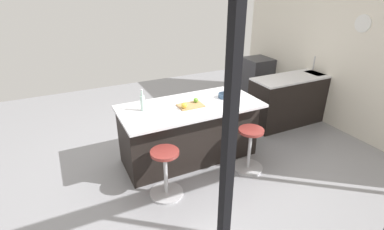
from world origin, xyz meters
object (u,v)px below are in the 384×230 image
(apple_green, at_px, (196,100))
(apple_yellow, at_px, (184,105))
(oven_range, at_px, (257,77))
(stool_middle, at_px, (166,174))
(fruit_bowl, at_px, (224,95))
(kitchen_island, at_px, (189,131))
(cutting_board, at_px, (191,105))
(water_bottle, at_px, (143,102))
(stool_by_window, at_px, (249,151))

(apple_green, distance_m, apple_yellow, 0.26)
(oven_range, xyz_separation_m, apple_green, (2.55, 1.81, 0.52))
(stool_middle, xyz_separation_m, fruit_bowl, (-1.25, -0.65, 0.64))
(kitchen_island, bearing_deg, cutting_board, 80.14)
(oven_range, relative_size, fruit_bowl, 4.77)
(oven_range, height_order, stool_middle, oven_range)
(kitchen_island, height_order, apple_yellow, apple_yellow)
(oven_range, relative_size, apple_green, 12.52)
(kitchen_island, height_order, stool_middle, kitchen_island)
(stool_middle, height_order, cutting_board, cutting_board)
(water_bottle, bearing_deg, oven_range, -152.67)
(kitchen_island, distance_m, fruit_bowl, 0.77)
(kitchen_island, xyz_separation_m, apple_yellow, (0.14, 0.14, 0.51))
(cutting_board, distance_m, apple_yellow, 0.15)
(oven_range, distance_m, stool_middle, 4.10)
(fruit_bowl, bearing_deg, water_bottle, -3.50)
(oven_range, bearing_deg, cutting_board, 35.05)
(oven_range, distance_m, kitchen_island, 3.19)
(fruit_bowl, bearing_deg, kitchen_island, -0.97)
(stool_middle, bearing_deg, apple_yellow, -134.16)
(stool_middle, relative_size, apple_green, 9.19)
(cutting_board, height_order, apple_green, apple_green)
(stool_by_window, bearing_deg, oven_range, -129.13)
(stool_by_window, bearing_deg, apple_yellow, -33.46)
(kitchen_island, xyz_separation_m, apple_green, (-0.09, 0.03, 0.51))
(oven_range, xyz_separation_m, stool_by_window, (1.99, 2.45, -0.14))
(stool_by_window, distance_m, water_bottle, 1.68)
(stool_middle, xyz_separation_m, apple_yellow, (-0.51, -0.52, 0.66))
(stool_by_window, relative_size, cutting_board, 1.83)
(stool_by_window, height_order, apple_green, apple_green)
(oven_range, relative_size, stool_middle, 1.36)
(apple_green, relative_size, apple_yellow, 0.87)
(water_bottle, bearing_deg, apple_yellow, 158.70)
(fruit_bowl, bearing_deg, apple_yellow, 10.01)
(oven_range, height_order, apple_green, apple_green)
(kitchen_island, height_order, apple_green, apple_green)
(cutting_board, relative_size, fruit_bowl, 1.91)
(stool_by_window, distance_m, cutting_board, 1.08)
(stool_by_window, bearing_deg, stool_middle, 0.00)
(apple_yellow, bearing_deg, oven_range, -145.37)
(oven_range, distance_m, apple_yellow, 3.42)
(kitchen_island, xyz_separation_m, stool_middle, (0.65, 0.66, -0.15))
(kitchen_island, distance_m, water_bottle, 0.89)
(kitchen_island, bearing_deg, apple_yellow, 44.60)
(oven_range, height_order, water_bottle, water_bottle)
(cutting_board, bearing_deg, apple_green, -156.25)
(kitchen_island, relative_size, water_bottle, 6.60)
(apple_yellow, xyz_separation_m, water_bottle, (0.53, -0.21, 0.06))
(stool_by_window, xyz_separation_m, stool_middle, (1.30, 0.00, 0.00))
(kitchen_island, bearing_deg, oven_range, -146.00)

